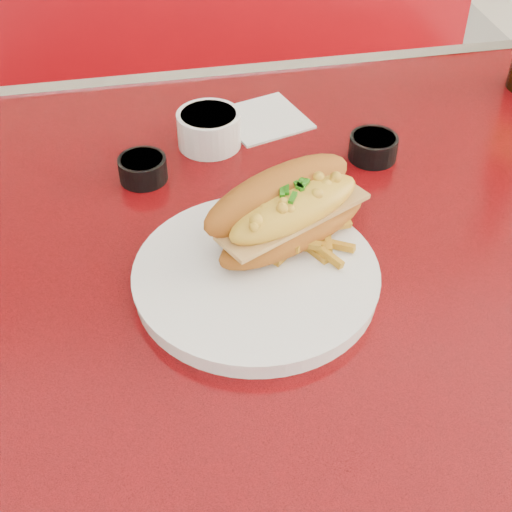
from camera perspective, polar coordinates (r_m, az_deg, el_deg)
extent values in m
cube|color=red|center=(0.86, 8.25, 1.73)|extent=(1.20, 0.80, 0.04)
cube|color=silver|center=(1.18, 2.33, 14.06)|extent=(1.22, 0.03, 0.04)
cylinder|color=silver|center=(1.14, 6.38, -13.00)|extent=(0.09, 0.09, 0.72)
cube|color=#A00A12|center=(1.78, -0.87, 4.65)|extent=(1.20, 0.50, 0.45)
cylinder|color=white|center=(0.76, 0.00, -1.77)|extent=(0.29, 0.29, 0.02)
cylinder|color=white|center=(0.75, 0.00, -1.22)|extent=(0.30, 0.30, 0.00)
ellipsoid|color=#AA5E1B|center=(0.78, 3.06, 2.26)|extent=(0.21, 0.15, 0.04)
cube|color=tan|center=(0.77, 3.10, 3.19)|extent=(0.18, 0.12, 0.01)
ellipsoid|color=yellow|center=(0.76, 3.13, 3.82)|extent=(0.18, 0.12, 0.04)
ellipsoid|color=#AA5E1B|center=(0.77, 1.85, 4.95)|extent=(0.21, 0.15, 0.08)
cube|color=silver|center=(0.77, 4.40, 0.08)|extent=(0.04, 0.12, 0.00)
cube|color=silver|center=(0.82, 2.11, 3.18)|extent=(0.02, 0.03, 0.00)
cylinder|color=white|center=(0.97, -3.77, 10.08)|extent=(0.11, 0.11, 0.05)
cylinder|color=black|center=(0.96, -3.83, 11.14)|extent=(0.09, 0.09, 0.01)
cylinder|color=black|center=(0.91, -9.04, 6.90)|extent=(0.07, 0.07, 0.03)
cylinder|color=#E08051|center=(0.91, -9.12, 7.53)|extent=(0.06, 0.06, 0.01)
cylinder|color=black|center=(0.95, 9.35, 8.57)|extent=(0.08, 0.08, 0.03)
cylinder|color=#E08051|center=(0.95, 9.44, 9.21)|extent=(0.07, 0.07, 0.01)
cube|color=white|center=(1.03, 0.62, 10.92)|extent=(0.14, 0.14, 0.00)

